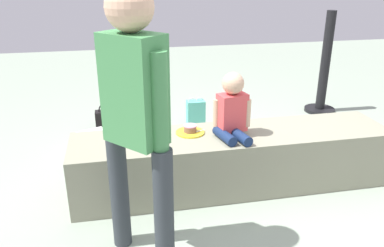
{
  "coord_description": "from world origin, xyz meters",
  "views": [
    {
      "loc": [
        -0.86,
        -2.61,
        1.62
      ],
      "look_at": [
        -0.4,
        -0.35,
        0.7
      ],
      "focal_mm": 36.28,
      "sensor_mm": 36.0,
      "label": 1
    }
  ],
  "objects_px": {
    "adult_standing": "(135,108)",
    "cake_plate": "(190,130)",
    "child_seated": "(232,109)",
    "water_bottle_far_side": "(240,129)",
    "water_bottle_near_gift": "(298,140)",
    "party_cup_red": "(210,134)",
    "cake_box_white": "(95,141)",
    "handbag_black_leather": "(109,120)",
    "gift_bag": "(196,114)"
  },
  "relations": [
    {
      "from": "child_seated",
      "to": "handbag_black_leather",
      "type": "distance_m",
      "value": 1.76
    },
    {
      "from": "water_bottle_far_side",
      "to": "party_cup_red",
      "type": "bearing_deg",
      "value": 176.96
    },
    {
      "from": "cake_plate",
      "to": "handbag_black_leather",
      "type": "distance_m",
      "value": 1.47
    },
    {
      "from": "adult_standing",
      "to": "cake_plate",
      "type": "xyz_separation_m",
      "value": [
        0.44,
        0.75,
        -0.48
      ]
    },
    {
      "from": "cake_box_white",
      "to": "water_bottle_near_gift",
      "type": "bearing_deg",
      "value": -12.41
    },
    {
      "from": "handbag_black_leather",
      "to": "water_bottle_far_side",
      "type": "bearing_deg",
      "value": -19.2
    },
    {
      "from": "water_bottle_near_gift",
      "to": "handbag_black_leather",
      "type": "xyz_separation_m",
      "value": [
        -1.78,
        0.84,
        0.03
      ]
    },
    {
      "from": "child_seated",
      "to": "cake_plate",
      "type": "height_order",
      "value": "child_seated"
    },
    {
      "from": "adult_standing",
      "to": "gift_bag",
      "type": "distance_m",
      "value": 2.22
    },
    {
      "from": "water_bottle_near_gift",
      "to": "cake_box_white",
      "type": "distance_m",
      "value": 1.97
    },
    {
      "from": "water_bottle_far_side",
      "to": "cake_box_white",
      "type": "height_order",
      "value": "water_bottle_far_side"
    },
    {
      "from": "water_bottle_far_side",
      "to": "handbag_black_leather",
      "type": "relative_size",
      "value": 0.62
    },
    {
      "from": "child_seated",
      "to": "water_bottle_near_gift",
      "type": "relative_size",
      "value": 2.48
    },
    {
      "from": "water_bottle_near_gift",
      "to": "party_cup_red",
      "type": "relative_size",
      "value": 1.77
    },
    {
      "from": "cake_plate",
      "to": "water_bottle_near_gift",
      "type": "xyz_separation_m",
      "value": [
        1.15,
        0.45,
        -0.38
      ]
    },
    {
      "from": "party_cup_red",
      "to": "handbag_black_leather",
      "type": "relative_size",
      "value": 0.34
    },
    {
      "from": "cake_box_white",
      "to": "child_seated",
      "type": "bearing_deg",
      "value": -42.63
    },
    {
      "from": "gift_bag",
      "to": "cake_box_white",
      "type": "xyz_separation_m",
      "value": [
        -1.07,
        -0.31,
        -0.09
      ]
    },
    {
      "from": "water_bottle_near_gift",
      "to": "water_bottle_far_side",
      "type": "distance_m",
      "value": 0.6
    },
    {
      "from": "water_bottle_near_gift",
      "to": "cake_box_white",
      "type": "bearing_deg",
      "value": 167.59
    },
    {
      "from": "child_seated",
      "to": "gift_bag",
      "type": "xyz_separation_m",
      "value": [
        0.0,
        1.29,
        -0.51
      ]
    },
    {
      "from": "handbag_black_leather",
      "to": "cake_box_white",
      "type": "bearing_deg",
      "value": -108.76
    },
    {
      "from": "cake_plate",
      "to": "handbag_black_leather",
      "type": "xyz_separation_m",
      "value": [
        -0.63,
        1.29,
        -0.35
      ]
    },
    {
      "from": "cake_plate",
      "to": "water_bottle_near_gift",
      "type": "height_order",
      "value": "cake_plate"
    },
    {
      "from": "water_bottle_near_gift",
      "to": "party_cup_red",
      "type": "xyz_separation_m",
      "value": [
        -0.78,
        0.4,
        -0.03
      ]
    },
    {
      "from": "water_bottle_near_gift",
      "to": "party_cup_red",
      "type": "bearing_deg",
      "value": 152.78
    },
    {
      "from": "gift_bag",
      "to": "child_seated",
      "type": "bearing_deg",
      "value": -90.17
    },
    {
      "from": "adult_standing",
      "to": "cake_plate",
      "type": "distance_m",
      "value": 1.0
    },
    {
      "from": "adult_standing",
      "to": "gift_bag",
      "type": "xyz_separation_m",
      "value": [
        0.74,
        1.94,
        -0.79
      ]
    },
    {
      "from": "cake_box_white",
      "to": "handbag_black_leather",
      "type": "height_order",
      "value": "handbag_black_leather"
    },
    {
      "from": "water_bottle_near_gift",
      "to": "cake_plate",
      "type": "bearing_deg",
      "value": -158.84
    },
    {
      "from": "child_seated",
      "to": "cake_plate",
      "type": "relative_size",
      "value": 2.16
    },
    {
      "from": "handbag_black_leather",
      "to": "cake_plate",
      "type": "bearing_deg",
      "value": -64.01
    },
    {
      "from": "party_cup_red",
      "to": "cake_box_white",
      "type": "xyz_separation_m",
      "value": [
        -1.14,
        0.02,
        0.01
      ]
    },
    {
      "from": "child_seated",
      "to": "water_bottle_far_side",
      "type": "bearing_deg",
      "value": 67.13
    },
    {
      "from": "adult_standing",
      "to": "party_cup_red",
      "type": "bearing_deg",
      "value": 62.86
    },
    {
      "from": "cake_plate",
      "to": "cake_box_white",
      "type": "height_order",
      "value": "cake_plate"
    },
    {
      "from": "cake_plate",
      "to": "water_bottle_far_side",
      "type": "distance_m",
      "value": 1.14
    },
    {
      "from": "party_cup_red",
      "to": "cake_box_white",
      "type": "bearing_deg",
      "value": 178.8
    },
    {
      "from": "child_seated",
      "to": "party_cup_red",
      "type": "xyz_separation_m",
      "value": [
        0.08,
        0.96,
        -0.61
      ]
    },
    {
      "from": "cake_plate",
      "to": "party_cup_red",
      "type": "height_order",
      "value": "cake_plate"
    },
    {
      "from": "adult_standing",
      "to": "gift_bag",
      "type": "height_order",
      "value": "adult_standing"
    },
    {
      "from": "cake_plate",
      "to": "gift_bag",
      "type": "distance_m",
      "value": 1.26
    },
    {
      "from": "child_seated",
      "to": "cake_plate",
      "type": "distance_m",
      "value": 0.37
    },
    {
      "from": "adult_standing",
      "to": "gift_bag",
      "type": "relative_size",
      "value": 4.57
    },
    {
      "from": "child_seated",
      "to": "gift_bag",
      "type": "relative_size",
      "value": 1.41
    },
    {
      "from": "water_bottle_far_side",
      "to": "cake_box_white",
      "type": "relative_size",
      "value": 0.61
    },
    {
      "from": "adult_standing",
      "to": "handbag_black_leather",
      "type": "distance_m",
      "value": 2.21
    },
    {
      "from": "child_seated",
      "to": "water_bottle_far_side",
      "type": "relative_size",
      "value": 2.39
    },
    {
      "from": "gift_bag",
      "to": "cake_box_white",
      "type": "bearing_deg",
      "value": -163.58
    }
  ]
}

